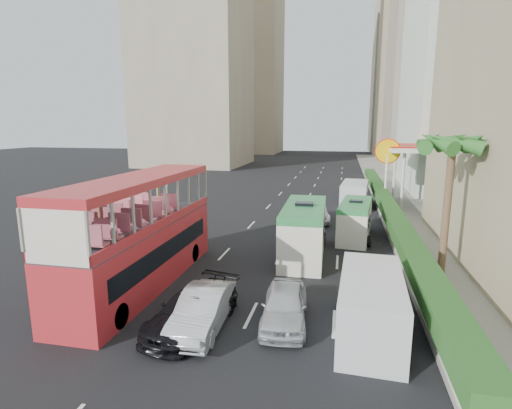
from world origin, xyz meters
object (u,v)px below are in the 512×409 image
(panel_van_near, at_px, (371,305))
(shell_station, at_px, (421,175))
(car_black, at_px, (193,327))
(panel_van_far, at_px, (354,195))
(van_asset, at_px, (315,221))
(double_decker_bus, at_px, (141,232))
(car_silver_lane_a, at_px, (203,328))
(palm_tree, at_px, (447,209))
(car_silver_lane_b, at_px, (284,323))
(minibus_near, at_px, (304,231))
(minibus_far, at_px, (355,220))

(panel_van_near, relative_size, shell_station, 0.66)
(car_black, distance_m, panel_van_far, 24.88)
(panel_van_near, bearing_deg, van_asset, 103.13)
(double_decker_bus, bearing_deg, panel_van_near, -13.63)
(car_silver_lane_a, bearing_deg, shell_station, 63.93)
(car_silver_lane_a, relative_size, palm_tree, 0.68)
(panel_van_near, bearing_deg, shell_station, 79.36)
(panel_van_far, bearing_deg, double_decker_bus, -110.97)
(car_black, height_order, van_asset, car_black)
(car_silver_lane_b, relative_size, palm_tree, 0.64)
(car_black, distance_m, minibus_near, 9.68)
(panel_van_near, relative_size, palm_tree, 0.83)
(panel_van_far, xyz_separation_m, shell_station, (5.97, 2.33, 1.65))
(palm_tree, bearing_deg, car_silver_lane_a, -142.82)
(car_silver_lane_a, height_order, minibus_far, minibus_far)
(car_silver_lane_a, bearing_deg, van_asset, 79.08)
(minibus_far, bearing_deg, palm_tree, -50.38)
(minibus_far, xyz_separation_m, shell_station, (6.19, 12.93, 1.55))
(car_black, xyz_separation_m, panel_van_far, (6.31, 24.05, 1.10))
(van_asset, height_order, palm_tree, palm_tree)
(minibus_near, bearing_deg, car_silver_lane_b, -90.84)
(van_asset, distance_m, shell_station, 12.93)
(van_asset, bearing_deg, palm_tree, -63.86)
(van_asset, bearing_deg, minibus_far, -62.95)
(shell_station, bearing_deg, car_silver_lane_a, -114.28)
(car_silver_lane_a, distance_m, minibus_far, 14.61)
(car_silver_lane_b, bearing_deg, car_silver_lane_a, -164.75)
(shell_station, bearing_deg, car_black, -114.96)
(minibus_near, bearing_deg, car_silver_lane_a, -108.54)
(panel_van_near, distance_m, palm_tree, 7.81)
(double_decker_bus, distance_m, car_silver_lane_a, 5.88)
(car_silver_lane_a, distance_m, panel_van_far, 24.75)
(minibus_near, distance_m, minibus_far, 5.31)
(car_silver_lane_b, xyz_separation_m, van_asset, (-0.03, 16.51, 0.00))
(car_silver_lane_b, bearing_deg, minibus_near, 86.02)
(car_black, distance_m, panel_van_near, 6.48)
(car_silver_lane_a, bearing_deg, car_silver_lane_b, 17.97)
(car_silver_lane_a, relative_size, shell_station, 0.54)
(van_asset, xyz_separation_m, panel_van_near, (3.10, -16.63, 1.06))
(van_asset, distance_m, panel_van_far, 7.26)
(car_silver_lane_b, relative_size, minibus_near, 0.62)
(van_asset, xyz_separation_m, shell_station, (9.06, 8.81, 2.75))
(minibus_near, distance_m, shell_station, 19.65)
(double_decker_bus, distance_m, panel_van_near, 10.44)
(car_black, height_order, minibus_far, minibus_far)
(car_silver_lane_b, relative_size, van_asset, 0.92)
(minibus_far, bearing_deg, car_silver_lane_a, -106.71)
(car_silver_lane_b, xyz_separation_m, panel_van_near, (3.07, -0.12, 1.06))
(panel_van_far, height_order, shell_station, shell_station)
(van_asset, bearing_deg, double_decker_bus, -123.86)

